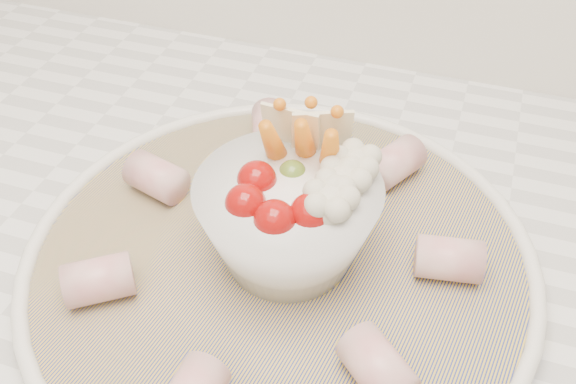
% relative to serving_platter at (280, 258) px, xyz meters
% --- Properties ---
extents(serving_platter, '(0.45, 0.45, 0.02)m').
position_rel_serving_platter_xyz_m(serving_platter, '(0.00, 0.00, 0.00)').
color(serving_platter, navy).
rests_on(serving_platter, kitchen_counter).
extents(veggie_bowl, '(0.13, 0.13, 0.11)m').
position_rel_serving_platter_xyz_m(veggie_bowl, '(0.01, 0.00, 0.05)').
color(veggie_bowl, white).
rests_on(veggie_bowl, serving_platter).
extents(cured_meat_rolls, '(0.29, 0.32, 0.03)m').
position_rel_serving_platter_xyz_m(cured_meat_rolls, '(-0.00, 0.00, 0.02)').
color(cured_meat_rolls, '#C25860').
rests_on(cured_meat_rolls, serving_platter).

